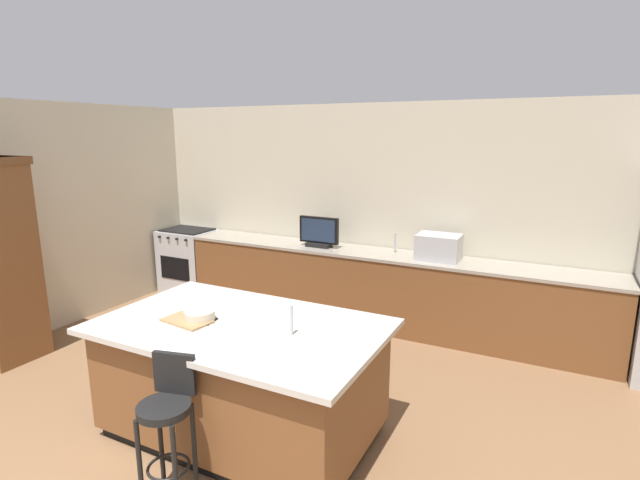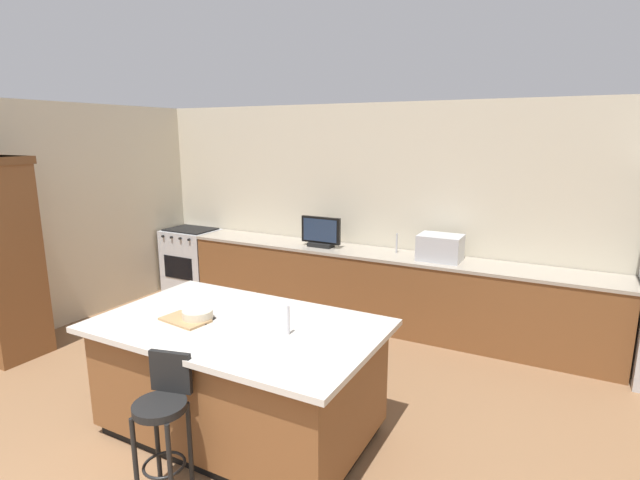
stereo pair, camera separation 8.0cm
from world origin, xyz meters
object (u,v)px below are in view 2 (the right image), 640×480
at_px(kitchen_island, 240,377).
at_px(microwave, 440,248).
at_px(cabinet_tower, 2,256).
at_px(bar_stool_center, 164,415).
at_px(cell_phone, 207,321).
at_px(tv_monitor, 321,233).
at_px(range_oven, 192,260).
at_px(fruit_bowl, 198,315).
at_px(cutting_board, 185,320).

xyz_separation_m(kitchen_island, microwave, (0.89, 2.60, 0.60)).
height_order(cabinet_tower, bar_stool_center, cabinet_tower).
relative_size(kitchen_island, microwave, 4.55).
bearing_deg(cell_phone, tv_monitor, 90.86).
distance_m(cabinet_tower, cell_phone, 2.77).
height_order(kitchen_island, tv_monitor, tv_monitor).
bearing_deg(range_oven, cabinet_tower, -93.03).
height_order(fruit_bowl, cell_phone, fruit_bowl).
height_order(kitchen_island, cabinet_tower, cabinet_tower).
bearing_deg(cutting_board, bar_stool_center, -58.96).
bearing_deg(cabinet_tower, microwave, 34.03).
bearing_deg(bar_stool_center, microwave, 61.32).
distance_m(bar_stool_center, cell_phone, 0.82).
bearing_deg(kitchen_island, cutting_board, -157.72).
bearing_deg(fruit_bowl, tv_monitor, 96.62).
bearing_deg(cabinet_tower, cutting_board, -2.82).
xyz_separation_m(microwave, cutting_board, (-1.28, -2.75, -0.14)).
relative_size(kitchen_island, range_oven, 2.30).
xyz_separation_m(microwave, fruit_bowl, (-1.21, -2.69, -0.11)).
height_order(tv_monitor, cutting_board, tv_monitor).
xyz_separation_m(kitchen_island, range_oven, (-2.86, 2.59, 0.00)).
distance_m(kitchen_island, cabinet_tower, 3.06).
distance_m(tv_monitor, cutting_board, 2.72).
height_order(kitchen_island, fruit_bowl, fruit_bowl).
xyz_separation_m(kitchen_island, tv_monitor, (-0.62, 2.54, 0.64)).
distance_m(microwave, fruit_bowl, 2.95).
bearing_deg(bar_stool_center, fruit_bowl, 100.13).
relative_size(kitchen_island, fruit_bowl, 9.31).
relative_size(fruit_bowl, cell_phone, 1.56).
relative_size(cabinet_tower, tv_monitor, 3.97).
height_order(bar_stool_center, cell_phone, bar_stool_center).
bearing_deg(cabinet_tower, cell_phone, -1.02).
height_order(kitchen_island, range_oven, range_oven).
bearing_deg(microwave, kitchen_island, -108.95).
bearing_deg(tv_monitor, fruit_bowl, -83.38).
bearing_deg(range_oven, cutting_board, -48.07).
distance_m(tv_monitor, bar_stool_center, 3.43).
distance_m(range_oven, cutting_board, 3.73).
height_order(kitchen_island, microwave, microwave).
height_order(cell_phone, cutting_board, cutting_board).
distance_m(cabinet_tower, cutting_board, 2.62).
bearing_deg(range_oven, microwave, 0.02).
xyz_separation_m(range_oven, cabinet_tower, (-0.14, -2.62, 0.63)).
xyz_separation_m(bar_stool_center, fruit_bowl, (-0.31, 0.69, 0.39)).
bearing_deg(microwave, range_oven, -179.98).
height_order(tv_monitor, cell_phone, tv_monitor).
relative_size(bar_stool_center, cutting_board, 2.53).
height_order(cabinet_tower, cell_phone, cabinet_tower).
distance_m(microwave, cutting_board, 3.04).
xyz_separation_m(fruit_bowl, cutting_board, (-0.07, -0.07, -0.03)).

